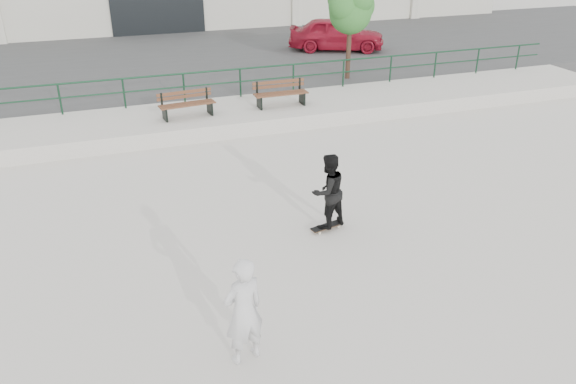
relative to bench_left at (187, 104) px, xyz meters
name	(u,v)px	position (x,y,z in m)	size (l,w,h in m)	color
ground	(339,278)	(1.21, -9.22, -0.91)	(120.00, 120.00, 0.00)	beige
ledge	(223,117)	(1.21, 0.28, -0.66)	(30.00, 3.00, 0.50)	beige
parking_strip	(179,62)	(1.21, 8.78, -0.66)	(60.00, 14.00, 0.50)	#3C3C3C
railing	(212,79)	(1.21, 1.58, 0.34)	(28.00, 0.06, 1.03)	#143722
bench_left	(187,104)	(0.00, 0.00, 0.00)	(1.83, 0.71, 0.82)	brown
bench_right	(280,94)	(3.20, 0.11, 0.01)	(1.83, 0.56, 0.84)	brown
tree	(351,7)	(6.92, 2.66, 2.30)	(2.03, 1.80, 3.61)	#452E22
red_car	(336,34)	(8.60, 7.62, 0.36)	(1.82, 4.52, 1.54)	maroon
skateboard	(327,226)	(1.72, -7.41, -0.83)	(0.80, 0.37, 0.09)	black
standing_skater	(328,191)	(1.72, -7.41, 0.04)	(0.83, 0.64, 1.70)	black
seated_skater	(243,311)	(-1.10, -10.73, 0.01)	(0.67, 0.44, 1.84)	silver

